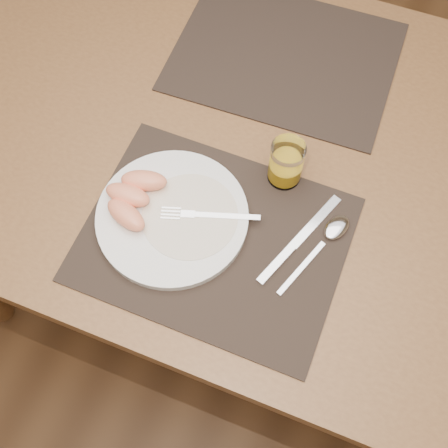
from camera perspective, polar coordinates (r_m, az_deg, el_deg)
ground at (r=1.76m, az=1.44°, el=-5.28°), size 5.00×5.00×0.00m
table at (r=1.16m, az=2.19°, el=6.33°), size 1.40×0.90×0.75m
placemat_near at (r=0.98m, az=-0.99°, el=-1.51°), size 0.45×0.35×0.00m
placemat_far at (r=1.22m, az=6.18°, el=16.57°), size 0.46×0.36×0.00m
plate at (r=1.00m, az=-5.27°, el=0.70°), size 0.27×0.27×0.02m
plate_dressing at (r=0.99m, az=-3.49°, el=0.84°), size 0.17×0.17×0.00m
fork at (r=0.98m, az=-2.30°, el=0.93°), size 0.17×0.07×0.00m
knife at (r=0.98m, az=7.01°, el=-2.24°), size 0.09×0.21×0.01m
spoon at (r=1.00m, az=10.86°, el=-0.93°), size 0.09×0.19×0.01m
juice_glass at (r=1.01m, az=6.31°, el=6.04°), size 0.06×0.06×0.09m
grapefruit_wedges at (r=1.00m, az=-9.26°, el=2.77°), size 0.10×0.14×0.03m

